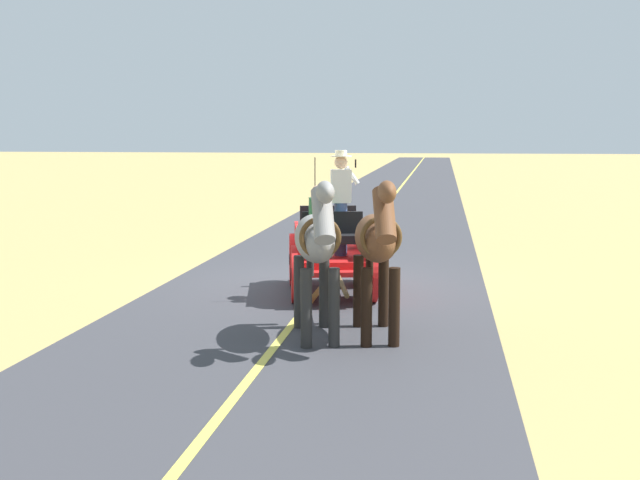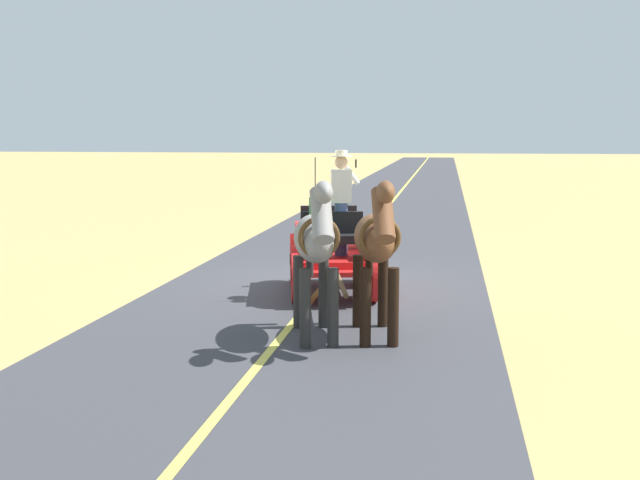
# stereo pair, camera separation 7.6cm
# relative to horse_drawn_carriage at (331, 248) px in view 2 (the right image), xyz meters

# --- Properties ---
(ground_plane) EXTENTS (200.00, 200.00, 0.00)m
(ground_plane) POSITION_rel_horse_drawn_carriage_xyz_m (0.25, -0.96, -0.82)
(ground_plane) COLOR tan
(road_surface) EXTENTS (5.90, 160.00, 0.01)m
(road_surface) POSITION_rel_horse_drawn_carriage_xyz_m (0.25, -0.96, -0.81)
(road_surface) COLOR #38383D
(road_surface) RESTS_ON ground
(road_centre_stripe) EXTENTS (0.12, 160.00, 0.00)m
(road_centre_stripe) POSITION_rel_horse_drawn_carriage_xyz_m (0.25, -0.96, -0.81)
(road_centre_stripe) COLOR #DBCC4C
(road_centre_stripe) RESTS_ON road_surface
(horse_drawn_carriage) EXTENTS (1.89, 4.51, 2.50)m
(horse_drawn_carriage) POSITION_rel_horse_drawn_carriage_xyz_m (0.00, 0.00, 0.00)
(horse_drawn_carriage) COLOR red
(horse_drawn_carriage) RESTS_ON ground
(horse_near_side) EXTENTS (0.86, 2.15, 2.21)m
(horse_near_side) POSITION_rel_horse_drawn_carriage_xyz_m (-1.03, 2.88, 0.51)
(horse_near_side) COLOR brown
(horse_near_side) RESTS_ON ground
(horse_off_side) EXTENTS (0.95, 2.14, 2.21)m
(horse_off_side) POSITION_rel_horse_drawn_carriage_xyz_m (-0.23, 3.05, 0.51)
(horse_off_side) COLOR gray
(horse_off_side) RESTS_ON ground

